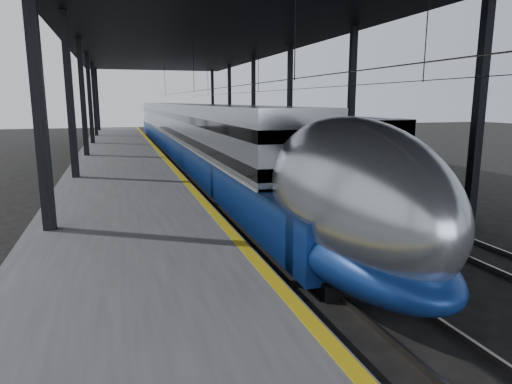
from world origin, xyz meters
name	(u,v)px	position (x,y,z in m)	size (l,w,h in m)	color
ground	(291,305)	(0.00, 0.00, 0.00)	(160.00, 160.00, 0.00)	black
platform	(122,171)	(-3.50, 20.00, 0.50)	(6.00, 80.00, 1.00)	#4C4C4F
yellow_strip	(167,161)	(-0.70, 20.00, 1.00)	(0.30, 80.00, 0.01)	gold
rails	(245,172)	(4.50, 20.00, 0.08)	(6.52, 80.00, 0.16)	slate
canopy	(204,30)	(1.90, 20.00, 9.12)	(18.00, 75.00, 9.47)	black
tgv_train	(188,134)	(2.00, 28.59, 2.13)	(3.18, 65.20, 4.55)	#AAADB1
second_train	(230,130)	(7.00, 34.51, 2.04)	(2.92, 56.05, 4.02)	navy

